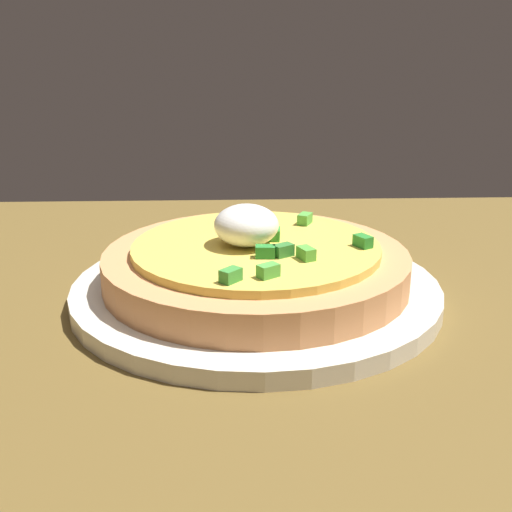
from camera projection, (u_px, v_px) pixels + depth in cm
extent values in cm
cube|color=brown|center=(389.00, 417.00, 36.48)|extent=(106.98, 82.78, 3.03)
cylinder|color=silver|center=(256.00, 291.00, 47.93)|extent=(25.81, 25.81, 1.22)
cylinder|color=tan|center=(256.00, 267.00, 47.35)|extent=(21.30, 21.30, 2.29)
cylinder|color=#E5C250|center=(256.00, 248.00, 46.88)|extent=(17.22, 17.22, 0.58)
ellipsoid|color=white|center=(246.00, 225.00, 46.20)|extent=(4.44, 4.44, 2.83)
cube|color=#2A872F|center=(363.00, 241.00, 46.12)|extent=(1.34, 1.51, 0.80)
cube|color=green|center=(268.00, 271.00, 40.65)|extent=(1.51, 1.39, 0.80)
cube|color=#53AD3D|center=(306.00, 253.00, 43.70)|extent=(1.25, 1.50, 0.80)
cube|color=green|center=(231.00, 275.00, 39.93)|extent=(1.45, 1.49, 0.80)
cube|color=#52AA3F|center=(305.00, 219.00, 51.33)|extent=(1.29, 1.50, 0.80)
cube|color=#288632|center=(265.00, 252.00, 44.02)|extent=(1.32, 0.87, 0.80)
cube|color=green|center=(268.00, 232.00, 48.01)|extent=(1.41, 1.50, 0.80)
cube|color=#2E8E32|center=(274.00, 234.00, 47.66)|extent=(0.93, 1.35, 0.80)
cube|color=#337A32|center=(283.00, 250.00, 44.29)|extent=(1.51, 1.36, 0.80)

